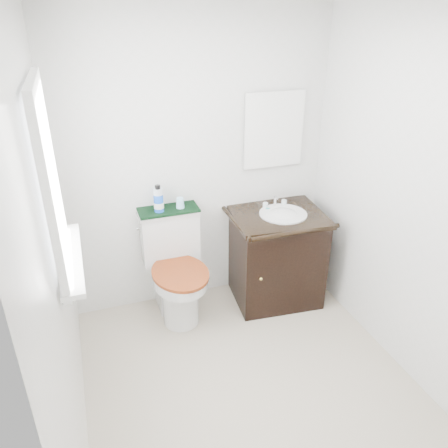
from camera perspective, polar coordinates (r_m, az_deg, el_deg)
floor at (r=3.24m, az=3.52°, el=-20.09°), size 2.40×2.40×0.00m
wall_back at (r=3.56m, az=-3.35°, el=7.51°), size 2.40×0.00×2.40m
wall_front at (r=1.69m, az=21.29°, el=-18.70°), size 2.40×0.00×2.40m
wall_left at (r=2.35m, az=-21.33°, el=-4.83°), size 0.00×2.40×2.40m
wall_right at (r=3.09m, az=23.44°, el=2.27°), size 0.00×2.40×2.40m
window at (r=2.43m, az=-21.95°, el=5.30°), size 0.02×0.70×0.90m
mirror at (r=3.68m, az=6.51°, el=12.10°), size 0.50×0.02×0.60m
toilet at (r=3.64m, az=-6.38°, el=-6.36°), size 0.49×0.67×0.90m
vanity at (r=3.82m, az=6.81°, el=-3.90°), size 0.81×0.71×0.92m
trash_bin at (r=4.06m, az=3.57°, el=-6.31°), size 0.23×0.19×0.31m
towel at (r=3.50m, az=-7.28°, el=1.86°), size 0.48×0.22×0.02m
mouthwash_bottle at (r=3.43m, az=-8.56°, el=3.18°), size 0.08×0.08×0.22m
cup at (r=3.49m, az=-5.75°, el=2.78°), size 0.07×0.07×0.09m
soap_bar at (r=3.70m, az=5.73°, el=1.99°), size 0.06×0.04×0.02m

